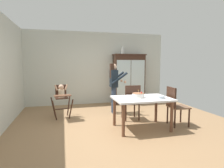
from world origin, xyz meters
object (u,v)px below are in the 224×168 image
dining_table (142,102)px  dining_chair_right_end (175,103)px  ceramic_vase (123,51)px  serving_bowl (161,97)px  china_cabinet (129,79)px  dining_chair_far_side (132,100)px  high_chair_with_toddler (62,95)px  birthday_cake (138,95)px  adult_person (114,82)px

dining_table → dining_chair_right_end: (0.87, -0.01, -0.08)m
ceramic_vase → serving_bowl: ceramic_vase is taller
china_cabinet → dining_table: bearing=-104.1°
serving_bowl → dining_chair_far_side: dining_chair_far_side is taller
high_chair_with_toddler → dining_chair_far_side: size_ratio=0.99×
ceramic_vase → high_chair_with_toddler: (-2.28, -1.41, -1.35)m
ceramic_vase → serving_bowl: bearing=-91.4°
birthday_cake → serving_bowl: bearing=-23.7°
china_cabinet → ceramic_vase: ceramic_vase is taller
ceramic_vase → dining_table: bearing=-99.3°
high_chair_with_toddler → birthday_cake: (1.74, -1.38, 0.14)m
china_cabinet → birthday_cake: 2.89m
china_cabinet → dining_chair_right_end: bearing=-86.6°
adult_person → dining_table: (0.26, -1.49, -0.33)m
dining_chair_far_side → dining_table: bearing=92.0°
china_cabinet → adult_person: 1.64m
ceramic_vase → birthday_cake: size_ratio=0.96×
dining_table → ceramic_vase: bearing=80.7°
adult_person → birthday_cake: bearing=-169.3°
high_chair_with_toddler → serving_bowl: high_chair_with_toddler is taller
birthday_cake → serving_bowl: size_ratio=1.56×
birthday_cake → serving_bowl: 0.51m
china_cabinet → dining_chair_far_side: size_ratio=1.96×
adult_person → dining_table: 1.55m
dining_chair_right_end → adult_person: bearing=41.9°
high_chair_with_toddler → adult_person: size_ratio=0.62×
ceramic_vase → dining_chair_far_side: (-0.45, -2.14, -1.45)m
dining_table → birthday_cake: bearing=159.4°
high_chair_with_toddler → dining_table: bearing=-44.5°
adult_person → dining_chair_far_side: 0.95m
china_cabinet → serving_bowl: bearing=-96.1°
high_chair_with_toddler → adult_person: bearing=-3.6°
china_cabinet → dining_chair_far_side: 2.28m
adult_person → birthday_cake: adult_person is taller
dining_table → dining_chair_right_end: size_ratio=1.38×
birthday_cake → dining_chair_right_end: size_ratio=0.29×
serving_bowl → ceramic_vase: bearing=88.6°
birthday_cake → dining_chair_far_side: bearing=82.6°
ceramic_vase → adult_person: 1.83m
serving_bowl → dining_table: bearing=155.7°
dining_chair_right_end → high_chair_with_toddler: bearing=67.1°
china_cabinet → birthday_cake: china_cabinet is taller
adult_person → china_cabinet: bearing=-32.9°
birthday_cake → ceramic_vase: bearing=79.1°
high_chair_with_toddler → birthday_cake: high_chair_with_toddler is taller
high_chair_with_toddler → dining_chair_far_side: bearing=-28.5°
serving_bowl → dining_chair_far_side: size_ratio=0.19×
china_cabinet → ceramic_vase: size_ratio=6.99×
ceramic_vase → high_chair_with_toddler: size_ratio=0.28×
china_cabinet → serving_bowl: size_ratio=10.48×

